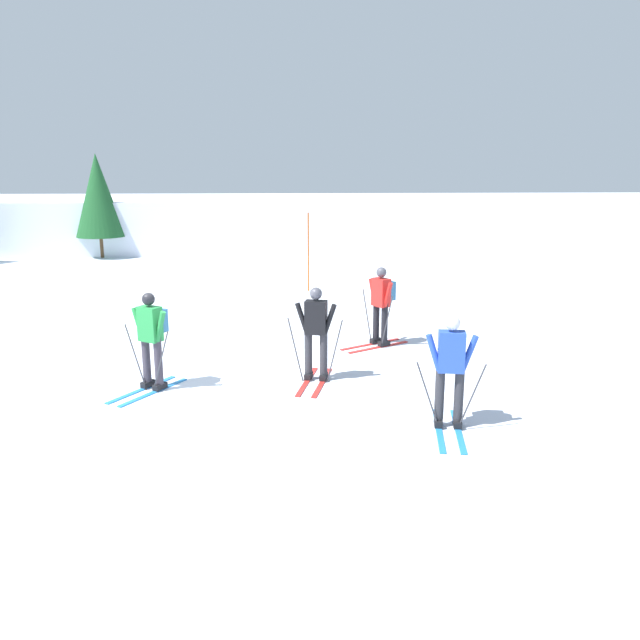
% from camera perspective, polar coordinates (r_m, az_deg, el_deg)
% --- Properties ---
extents(ground_plane, '(120.00, 120.00, 0.00)m').
position_cam_1_polar(ground_plane, '(11.35, -13.78, -6.29)').
color(ground_plane, silver).
extents(far_snow_ridge, '(80.00, 9.37, 2.31)m').
position_cam_1_polar(far_snow_ridge, '(32.38, -7.08, 8.79)').
color(far_snow_ridge, silver).
rests_on(far_snow_ridge, ground).
extents(skier_black, '(0.98, 1.64, 1.71)m').
position_cam_1_polar(skier_black, '(11.38, -0.37, -1.02)').
color(skier_black, red).
rests_on(skier_black, ground).
extents(skier_green, '(1.18, 1.55, 1.71)m').
position_cam_1_polar(skier_green, '(11.30, -14.81, -1.37)').
color(skier_green, '#237AC6').
rests_on(skier_green, ground).
extents(skier_red, '(1.56, 1.14, 1.71)m').
position_cam_1_polar(skier_red, '(13.72, 5.52, 1.61)').
color(skier_red, red).
rests_on(skier_red, ground).
extents(skier_blue, '(0.99, 1.64, 1.71)m').
position_cam_1_polar(skier_blue, '(9.51, 11.58, -3.99)').
color(skier_blue, '#237AC6').
rests_on(skier_blue, ground).
extents(trail_marker_pole, '(0.05, 0.05, 2.42)m').
position_cam_1_polar(trail_marker_pole, '(19.76, -1.05, 6.07)').
color(trail_marker_pole, '#C65614').
rests_on(trail_marker_pole, ground).
extents(conifer_far_right, '(2.03, 2.03, 4.33)m').
position_cam_1_polar(conifer_far_right, '(28.68, -19.20, 10.46)').
color(conifer_far_right, '#513823').
rests_on(conifer_far_right, ground).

